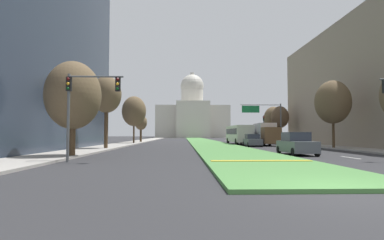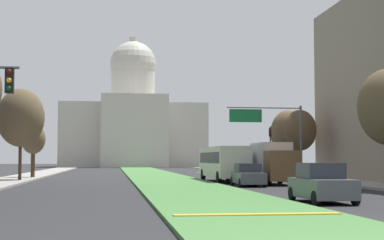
% 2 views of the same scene
% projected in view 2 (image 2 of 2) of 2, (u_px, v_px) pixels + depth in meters
% --- Properties ---
extents(ground_plane, '(286.46, 286.46, 0.00)m').
position_uv_depth(ground_plane, '(150.00, 174.00, 76.02)').
color(ground_plane, '#2B2B2D').
extents(grass_median, '(6.22, 117.19, 0.14)m').
position_uv_depth(grass_median, '(154.00, 175.00, 69.59)').
color(grass_median, '#4C8442').
rests_on(grass_median, ground_plane).
extents(median_curb_nose, '(5.60, 0.50, 0.04)m').
position_uv_depth(median_curb_nose, '(258.00, 214.00, 19.93)').
color(median_curb_nose, gold).
rests_on(median_curb_nose, grass_median).
extents(lane_dashes_right, '(0.16, 63.78, 0.01)m').
position_uv_depth(lane_dashes_right, '(249.00, 181.00, 53.71)').
color(lane_dashes_right, silver).
rests_on(lane_dashes_right, ground_plane).
extents(sidewalk_left, '(4.00, 117.19, 0.15)m').
position_uv_depth(sidewalk_left, '(24.00, 177.00, 61.37)').
color(sidewalk_left, '#9E9991').
rests_on(sidewalk_left, ground_plane).
extents(sidewalk_right, '(4.00, 117.19, 0.15)m').
position_uv_depth(sidewalk_right, '(284.00, 176.00, 64.92)').
color(sidewalk_right, '#9E9991').
rests_on(sidewalk_right, ground_plane).
extents(capitol_building, '(32.46, 24.95, 30.32)m').
position_uv_depth(capitol_building, '(133.00, 126.00, 140.17)').
color(capitol_building, beige).
rests_on(capitol_building, ground_plane).
extents(traffic_light_far_right, '(0.28, 0.35, 5.20)m').
position_uv_depth(traffic_light_far_right, '(271.00, 145.00, 61.03)').
color(traffic_light_far_right, '#515456').
rests_on(traffic_light_far_right, ground_plane).
extents(overhead_guide_sign, '(6.57, 0.20, 6.50)m').
position_uv_depth(overhead_guide_sign, '(273.00, 127.00, 51.57)').
color(overhead_guide_sign, '#515456').
rests_on(overhead_guide_sign, ground_plane).
extents(street_tree_left_far, '(4.07, 4.07, 8.07)m').
position_uv_depth(street_tree_left_far, '(21.00, 118.00, 52.63)').
color(street_tree_left_far, '#4C3823').
rests_on(street_tree_left_far, ground_plane).
extents(street_tree_right_far, '(3.09, 3.09, 6.57)m').
position_uv_depth(street_tree_right_far, '(300.00, 131.00, 57.20)').
color(street_tree_right_far, '#4C3823').
rests_on(street_tree_right_far, ground_plane).
extents(street_tree_left_distant, '(2.36, 2.36, 5.36)m').
position_uv_depth(street_tree_left_distant, '(33.00, 140.00, 59.42)').
color(street_tree_left_distant, '#4C3823').
rests_on(street_tree_left_distant, ground_plane).
extents(street_tree_right_distant, '(3.60, 3.60, 6.87)m').
position_uv_depth(street_tree_right_distant, '(288.00, 132.00, 61.25)').
color(street_tree_right_distant, '#4C3823').
rests_on(street_tree_right_distant, ground_plane).
extents(sedan_lead_stopped, '(1.98, 4.28, 1.79)m').
position_uv_depth(sedan_lead_stopped, '(322.00, 184.00, 27.37)').
color(sedan_lead_stopped, '#4C5156').
rests_on(sedan_lead_stopped, ground_plane).
extents(sedan_midblock, '(2.02, 4.39, 1.63)m').
position_uv_depth(sedan_midblock, '(248.00, 175.00, 43.15)').
color(sedan_midblock, '#4C5156').
rests_on(sedan_midblock, ground_plane).
extents(sedan_distant, '(2.17, 4.68, 1.76)m').
position_uv_depth(sedan_distant, '(245.00, 171.00, 55.20)').
color(sedan_distant, brown).
rests_on(sedan_distant, ground_plane).
extents(box_truck_delivery, '(2.40, 6.40, 3.20)m').
position_uv_depth(box_truck_delivery, '(274.00, 162.00, 46.26)').
color(box_truck_delivery, brown).
rests_on(box_truck_delivery, ground_plane).
extents(city_bus, '(2.62, 11.00, 2.95)m').
position_uv_depth(city_bus, '(223.00, 161.00, 51.51)').
color(city_bus, beige).
rests_on(city_bus, ground_plane).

